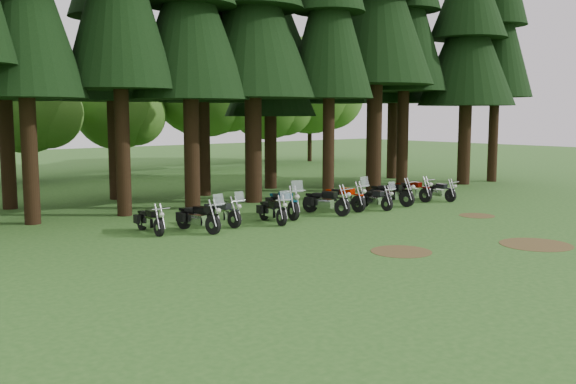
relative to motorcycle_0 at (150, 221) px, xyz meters
name	(u,v)px	position (x,y,z in m)	size (l,w,h in m)	color
ground	(414,230)	(7.31, -5.39, -0.41)	(120.00, 120.00, 0.00)	#2A561D
pine_front_9	(469,16)	(21.25, 2.44, 9.10)	(5.44, 5.44, 15.89)	black
pine_front_10	(498,0)	(23.83, 2.24, 10.18)	(4.25, 4.25, 17.69)	black
pine_back_4	(270,34)	(11.35, 7.86, 7.84)	(4.94, 4.94, 13.78)	black
pine_back_5	(331,11)	(15.38, 7.47, 9.36)	(3.94, 3.94, 16.33)	black
pine_back_6	(394,17)	(20.67, 7.40, 9.51)	(4.59, 4.59, 16.58)	black
decid_3	(31,106)	(2.60, 19.74, 4.10)	(6.12, 5.95, 7.65)	black
decid_4	(122,109)	(8.89, 20.93, 3.96)	(5.93, 5.76, 7.41)	black
decid_5	(211,83)	(15.60, 20.32, 5.82)	(8.45, 8.21, 10.56)	black
decid_6	(271,99)	(22.16, 21.62, 4.79)	(7.06, 6.86, 8.82)	black
decid_7	(315,88)	(26.77, 21.44, 5.81)	(8.44, 8.20, 10.55)	black
dirt_patch_0	(401,251)	(4.31, -7.39, -0.41)	(1.80, 1.80, 0.01)	#4C3D1E
dirt_patch_1	(477,216)	(11.81, -4.89, -0.41)	(1.40, 1.40, 0.01)	#4C3D1E
dirt_patch_2	(536,245)	(8.31, -9.39, -0.41)	(2.20, 2.20, 0.01)	#4C3D1E
motorcycle_0	(150,221)	(0.00, 0.00, 0.00)	(0.32, 1.99, 0.81)	black
motorcycle_1	(198,218)	(1.41, -0.82, 0.06)	(0.62, 2.23, 1.40)	black
motorcycle_2	(221,213)	(2.70, -0.30, 0.03)	(0.51, 2.12, 1.33)	black
motorcycle_3	(273,211)	(4.48, -1.05, 0.03)	(0.66, 2.10, 1.32)	black
motorcycle_4	(283,204)	(5.63, -0.27, 0.11)	(0.85, 2.48, 1.56)	black
motorcycle_5	(326,202)	(7.43, -0.76, 0.07)	(0.56, 2.30, 0.94)	black
motorcycle_6	(344,198)	(8.79, -0.43, 0.09)	(0.45, 2.38, 1.50)	black
motorcycle_7	(375,199)	(10.03, -1.07, 0.01)	(0.37, 1.99, 1.25)	black
motorcycle_8	(391,194)	(11.43, -0.68, 0.07)	(0.57, 2.30, 0.94)	black
motorcycle_9	(412,191)	(13.34, -0.31, 0.05)	(0.32, 2.21, 0.90)	black
motorcycle_10	(439,192)	(14.37, -1.05, -0.01)	(0.29, 1.96, 0.80)	black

